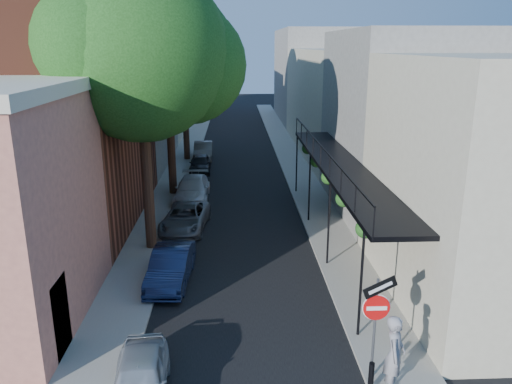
{
  "coord_description": "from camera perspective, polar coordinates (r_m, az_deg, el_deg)",
  "views": [
    {
      "loc": [
        -0.26,
        -9.72,
        8.28
      ],
      "look_at": [
        0.56,
        8.84,
        2.8
      ],
      "focal_mm": 35.0,
      "sensor_mm": 36.0,
      "label": 1
    }
  ],
  "objects": [
    {
      "name": "buildings_left",
      "position": [
        39.68,
        -15.99,
        10.98
      ],
      "size": [
        10.1,
        59.1,
        12.0
      ],
      "color": "tan",
      "rests_on": "ground"
    },
    {
      "name": "parked_car_e",
      "position": [
        34.04,
        -6.42,
        3.26
      ],
      "size": [
        1.48,
        3.48,
        1.17
      ],
      "primitive_type": "imported",
      "rotation": [
        0.0,
        0.0,
        0.03
      ],
      "color": "black",
      "rests_on": "ground"
    },
    {
      "name": "sidewalk_left",
      "position": [
        40.74,
        -7.77,
        4.63
      ],
      "size": [
        2.0,
        64.0,
        0.12
      ],
      "primitive_type": "cube",
      "color": "gray",
      "rests_on": "ground"
    },
    {
      "name": "road_surface",
      "position": [
        40.58,
        -2.12,
        4.65
      ],
      "size": [
        6.0,
        64.0,
        0.01
      ],
      "primitive_type": "cube",
      "color": "black",
      "rests_on": "ground"
    },
    {
      "name": "oak_near",
      "position": [
        20.23,
        -11.78,
        14.96
      ],
      "size": [
        7.48,
        6.8,
        11.42
      ],
      "color": "#372116",
      "rests_on": "ground"
    },
    {
      "name": "parked_car_c",
      "position": [
        23.41,
        -8.07,
        -2.96
      ],
      "size": [
        2.32,
        4.31,
        1.15
      ],
      "primitive_type": "imported",
      "rotation": [
        0.0,
        0.0,
        -0.1
      ],
      "color": "slate",
      "rests_on": "ground"
    },
    {
      "name": "parked_car_d",
      "position": [
        27.74,
        -7.27,
        0.31
      ],
      "size": [
        1.85,
        4.44,
        1.28
      ],
      "primitive_type": "imported",
      "rotation": [
        0.0,
        0.0,
        -0.01
      ],
      "color": "silver",
      "rests_on": "ground"
    },
    {
      "name": "sign_post",
      "position": [
        12.85,
        13.59,
        -13.15
      ],
      "size": [
        0.89,
        0.17,
        2.99
      ],
      "color": "#595B60",
      "rests_on": "ground"
    },
    {
      "name": "buildings_right",
      "position": [
        40.47,
        10.89,
        10.67
      ],
      "size": [
        9.8,
        55.0,
        10.0
      ],
      "color": "beige",
      "rests_on": "ground"
    },
    {
      "name": "oak_far",
      "position": [
        37.12,
        -7.62,
        16.26
      ],
      "size": [
        7.7,
        7.0,
        11.9
      ],
      "color": "#372116",
      "rests_on": "ground"
    },
    {
      "name": "parked_car_f",
      "position": [
        37.9,
        -6.04,
        4.71
      ],
      "size": [
        1.48,
        3.94,
        1.28
      ],
      "primitive_type": "imported",
      "rotation": [
        0.0,
        0.0,
        0.03
      ],
      "color": "#645C54",
      "rests_on": "ground"
    },
    {
      "name": "pedestrian",
      "position": [
        13.03,
        15.55,
        -17.47
      ],
      "size": [
        0.72,
        0.87,
        2.04
      ],
      "primitive_type": "imported",
      "rotation": [
        0.0,
        0.0,
        1.21
      ],
      "color": "gray",
      "rests_on": "sidewalk_right"
    },
    {
      "name": "sidewalk_right",
      "position": [
        40.79,
        3.53,
        4.77
      ],
      "size": [
        2.0,
        64.0,
        0.12
      ],
      "primitive_type": "cube",
      "color": "gray",
      "rests_on": "ground"
    },
    {
      "name": "parked_car_b",
      "position": [
        18.42,
        -9.71,
        -8.4
      ],
      "size": [
        1.53,
        3.83,
        1.24
      ],
      "primitive_type": "imported",
      "rotation": [
        0.0,
        0.0,
        -0.06
      ],
      "color": "#141F41",
      "rests_on": "ground"
    },
    {
      "name": "bollard",
      "position": [
        13.24,
        13.01,
        -19.92
      ],
      "size": [
        0.14,
        0.14,
        0.8
      ],
      "primitive_type": "cylinder",
      "color": "black",
      "rests_on": "sidewalk_right"
    },
    {
      "name": "parked_car_a",
      "position": [
        13.09,
        -13.15,
        -20.14
      ],
      "size": [
        1.6,
        3.43,
        1.14
      ],
      "primitive_type": "imported",
      "rotation": [
        0.0,
        0.0,
        0.08
      ],
      "color": "#99A1A9",
      "rests_on": "ground"
    },
    {
      "name": "oak_mid",
      "position": [
        28.16,
        -9.24,
        13.73
      ],
      "size": [
        6.6,
        6.0,
        10.2
      ],
      "color": "#372116",
      "rests_on": "ground"
    }
  ]
}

